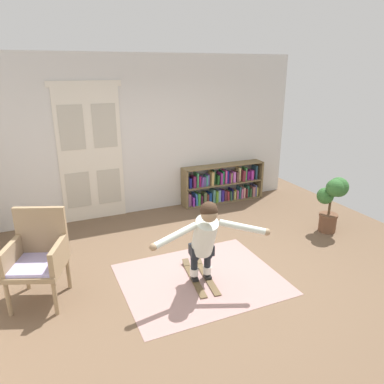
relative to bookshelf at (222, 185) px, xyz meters
name	(u,v)px	position (x,y,z in m)	size (l,w,h in m)	color
ground_plane	(210,272)	(-1.47, -2.39, -0.35)	(7.20, 7.20, 0.00)	brown
back_wall	(149,136)	(-1.47, 0.21, 1.10)	(6.00, 0.10, 2.90)	silver
double_door	(91,153)	(-2.56, 0.15, 0.88)	(1.22, 0.05, 2.45)	silver
rug	(201,279)	(-1.66, -2.51, -0.34)	(2.04, 1.66, 0.01)	#A47F7A
bookshelf	(222,185)	(0.00, 0.00, 0.00)	(1.76, 0.30, 0.78)	brown
wicker_chair	(38,254)	(-3.57, -2.09, 0.24)	(0.78, 0.78, 1.10)	#997E5C
potted_plant	(332,198)	(0.96, -2.05, 0.25)	(0.45, 0.43, 0.96)	brown
skis_pair	(200,276)	(-1.65, -2.47, -0.32)	(0.38, 0.92, 0.07)	brown
person_skier	(205,236)	(-1.68, -2.66, 0.36)	(1.46, 0.69, 1.12)	white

